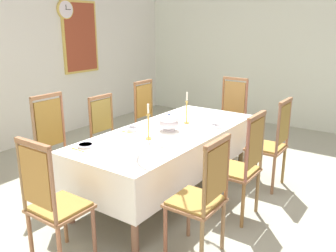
{
  "coord_description": "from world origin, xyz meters",
  "views": [
    {
      "loc": [
        -3.23,
        -2.17,
        1.97
      ],
      "look_at": [
        0.01,
        0.11,
        0.82
      ],
      "focal_mm": 38.09,
      "sensor_mm": 36.0,
      "label": 1
    }
  ],
  "objects_px": {
    "chair_north_a": "(58,148)",
    "framed_painting": "(80,37)",
    "chair_north_b": "(109,135)",
    "chair_south_a": "(202,196)",
    "chair_south_c": "(272,142)",
    "candlestick_east": "(187,111)",
    "bowl_far_left": "(215,126)",
    "chair_north_c": "(150,118)",
    "soup_tureen": "(169,122)",
    "dining_table": "(169,137)",
    "bowl_near_right": "(86,145)",
    "spoon_secondary": "(75,149)",
    "chair_head_west": "(53,201)",
    "mounted_clock": "(65,9)",
    "bowl_near_left": "(133,128)",
    "chair_head_east": "(230,116)",
    "chair_south_b": "(242,164)",
    "candlestick_west": "(148,125)",
    "spoon_primary": "(125,132)"
  },
  "relations": [
    {
      "from": "chair_north_a",
      "to": "framed_painting",
      "type": "relative_size",
      "value": 0.94
    },
    {
      "from": "chair_north_b",
      "to": "chair_south_a",
      "type": "bearing_deg",
      "value": 66.39
    },
    {
      "from": "chair_south_c",
      "to": "candlestick_east",
      "type": "distance_m",
      "value": 1.1
    },
    {
      "from": "chair_south_c",
      "to": "bowl_far_left",
      "type": "bearing_deg",
      "value": 127.93
    },
    {
      "from": "chair_south_c",
      "to": "candlestick_east",
      "type": "relative_size",
      "value": 2.86
    },
    {
      "from": "chair_south_c",
      "to": "candlestick_east",
      "type": "height_order",
      "value": "candlestick_east"
    },
    {
      "from": "chair_north_c",
      "to": "bowl_far_left",
      "type": "height_order",
      "value": "chair_north_c"
    },
    {
      "from": "chair_south_a",
      "to": "chair_south_c",
      "type": "height_order",
      "value": "chair_south_c"
    },
    {
      "from": "soup_tureen",
      "to": "dining_table",
      "type": "bearing_deg",
      "value": -0.0
    },
    {
      "from": "bowl_near_right",
      "to": "spoon_secondary",
      "type": "height_order",
      "value": "bowl_near_right"
    },
    {
      "from": "chair_north_c",
      "to": "chair_head_west",
      "type": "bearing_deg",
      "value": 20.52
    },
    {
      "from": "chair_north_a",
      "to": "spoon_secondary",
      "type": "height_order",
      "value": "chair_north_a"
    },
    {
      "from": "bowl_near_right",
      "to": "mounted_clock",
      "type": "xyz_separation_m",
      "value": [
        2.02,
        2.59,
        1.41
      ]
    },
    {
      "from": "candlestick_east",
      "to": "bowl_near_left",
      "type": "distance_m",
      "value": 0.72
    },
    {
      "from": "chair_south_a",
      "to": "soup_tureen",
      "type": "xyz_separation_m",
      "value": [
        0.84,
        0.93,
        0.3
      ]
    },
    {
      "from": "chair_north_c",
      "to": "chair_head_west",
      "type": "distance_m",
      "value": 2.66
    },
    {
      "from": "spoon_secondary",
      "to": "chair_head_east",
      "type": "bearing_deg",
      "value": -6.73
    },
    {
      "from": "spoon_secondary",
      "to": "chair_north_a",
      "type": "bearing_deg",
      "value": 71.14
    },
    {
      "from": "dining_table",
      "to": "bowl_near_right",
      "type": "relative_size",
      "value": 15.35
    },
    {
      "from": "chair_north_c",
      "to": "chair_head_east",
      "type": "relative_size",
      "value": 0.98
    },
    {
      "from": "bowl_near_right",
      "to": "chair_north_b",
      "type": "bearing_deg",
      "value": 31.94
    },
    {
      "from": "chair_south_b",
      "to": "candlestick_west",
      "type": "distance_m",
      "value": 1.05
    },
    {
      "from": "dining_table",
      "to": "chair_south_a",
      "type": "height_order",
      "value": "chair_south_a"
    },
    {
      "from": "bowl_near_right",
      "to": "spoon_primary",
      "type": "relative_size",
      "value": 0.91
    },
    {
      "from": "chair_south_a",
      "to": "candlestick_east",
      "type": "bearing_deg",
      "value": 37.09
    },
    {
      "from": "soup_tureen",
      "to": "bowl_near_left",
      "type": "xyz_separation_m",
      "value": [
        -0.22,
        0.35,
        -0.08
      ]
    },
    {
      "from": "chair_head_east",
      "to": "candlestick_west",
      "type": "height_order",
      "value": "chair_head_east"
    },
    {
      "from": "chair_south_a",
      "to": "framed_painting",
      "type": "distance_m",
      "value": 4.64
    },
    {
      "from": "chair_south_b",
      "to": "chair_south_c",
      "type": "bearing_deg",
      "value": 0.05
    },
    {
      "from": "chair_south_b",
      "to": "soup_tureen",
      "type": "relative_size",
      "value": 4.55
    },
    {
      "from": "bowl_near_right",
      "to": "chair_head_east",
      "type": "bearing_deg",
      "value": -8.01
    },
    {
      "from": "chair_head_east",
      "to": "bowl_near_right",
      "type": "distance_m",
      "value": 2.62
    },
    {
      "from": "chair_south_c",
      "to": "chair_head_east",
      "type": "height_order",
      "value": "chair_head_east"
    },
    {
      "from": "chair_north_c",
      "to": "bowl_near_left",
      "type": "relative_size",
      "value": 7.73
    },
    {
      "from": "chair_north_a",
      "to": "chair_head_west",
      "type": "distance_m",
      "value": 1.23
    },
    {
      "from": "dining_table",
      "to": "mounted_clock",
      "type": "bearing_deg",
      "value": 70.03
    },
    {
      "from": "chair_north_c",
      "to": "chair_head_east",
      "type": "bearing_deg",
      "value": 130.56
    },
    {
      "from": "chair_south_b",
      "to": "mounted_clock",
      "type": "distance_m",
      "value": 4.36
    },
    {
      "from": "framed_painting",
      "to": "chair_north_a",
      "type": "bearing_deg",
      "value": -137.77
    },
    {
      "from": "chair_north_b",
      "to": "bowl_near_right",
      "type": "distance_m",
      "value": 1.09
    },
    {
      "from": "chair_head_west",
      "to": "spoon_primary",
      "type": "xyz_separation_m",
      "value": [
        1.31,
        0.38,
        0.19
      ]
    },
    {
      "from": "spoon_primary",
      "to": "mounted_clock",
      "type": "xyz_separation_m",
      "value": [
        1.41,
        2.58,
        1.42
      ]
    },
    {
      "from": "chair_north_b",
      "to": "chair_head_west",
      "type": "distance_m",
      "value": 1.86
    },
    {
      "from": "bowl_far_left",
      "to": "framed_painting",
      "type": "bearing_deg",
      "value": 73.88
    },
    {
      "from": "dining_table",
      "to": "chair_north_b",
      "type": "bearing_deg",
      "value": 92.23
    },
    {
      "from": "mounted_clock",
      "to": "chair_south_c",
      "type": "bearing_deg",
      "value": -93.32
    },
    {
      "from": "chair_south_c",
      "to": "spoon_primary",
      "type": "xyz_separation_m",
      "value": [
        -1.18,
        1.31,
        0.2
      ]
    },
    {
      "from": "framed_painting",
      "to": "bowl_near_left",
      "type": "bearing_deg",
      "value": -121.72
    },
    {
      "from": "chair_south_a",
      "to": "soup_tureen",
      "type": "distance_m",
      "value": 1.29
    },
    {
      "from": "dining_table",
      "to": "chair_south_a",
      "type": "distance_m",
      "value": 1.27
    }
  ]
}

